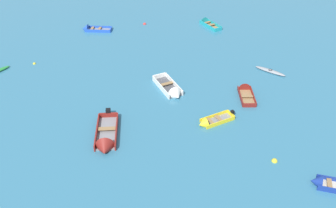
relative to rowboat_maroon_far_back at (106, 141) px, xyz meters
The scene contains 11 objects.
rowboat_maroon_far_back is the anchor object (origin of this frame).
rowboat_blue_near_left 20.80m from the rowboat_maroon_far_back, 93.25° to the left, with size 3.66×1.90×1.07m.
rowboat_turquoise_midfield_left 23.98m from the rowboat_maroon_far_back, 57.39° to the left, with size 2.30×3.66×1.02m.
rowboat_deep_blue_near_camera 15.72m from the rowboat_maroon_far_back, 25.24° to the right, with size 3.53×2.32×0.96m.
kayak_grey_far_right 17.96m from the rowboat_maroon_far_back, 25.91° to the left, with size 2.50×2.57×0.29m.
rowboat_yellow_outer_left 8.31m from the rowboat_maroon_far_back, ahead, with size 3.32×1.90×0.95m.
rowboat_white_back_row_right 8.38m from the rowboat_maroon_far_back, 43.67° to the left, with size 2.43×4.30×1.29m.
rowboat_maroon_back_row_center 13.44m from the rowboat_maroon_far_back, 21.21° to the left, with size 1.65×3.38×1.09m.
mooring_buoy_between_boats_left 12.31m from the rowboat_maroon_far_back, 18.45° to the right, with size 0.42×0.42×0.42m, color yellow.
mooring_buoy_between_boats_right 15.06m from the rowboat_maroon_far_back, 116.84° to the left, with size 0.30×0.30×0.30m, color yellow.
mooring_buoy_trailing 22.16m from the rowboat_maroon_far_back, 75.90° to the left, with size 0.39×0.39×0.39m, color red.
Camera 1 is at (-4.26, -1.11, 18.39)m, focal length 39.48 mm.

